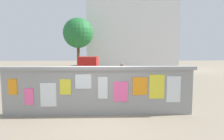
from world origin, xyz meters
TOP-DOWN VIEW (x-y plane):
  - ground at (0.00, 8.00)m, footprint 60.00×60.00m
  - poster_wall at (0.00, -0.00)m, footprint 6.77×0.42m
  - auto_rickshaw_truck at (-1.84, 6.37)m, footprint 3.71×1.78m
  - motorcycle at (0.73, 1.59)m, footprint 1.88×0.64m
  - bicycle_near at (0.76, 4.50)m, footprint 1.71×0.44m
  - bicycle_far at (-1.96, 3.20)m, footprint 1.71×0.44m
  - person_walking at (1.09, 3.05)m, footprint 0.44×0.44m
  - tree_roadside at (-2.20, 11.59)m, footprint 2.71×2.71m
  - building_background at (3.13, 16.75)m, footprint 9.86×6.22m

SIDE VIEW (x-z plane):
  - ground at x=0.00m, z-range 0.00..0.00m
  - bicycle_near at x=0.76m, z-range -0.11..0.84m
  - bicycle_far at x=-1.96m, z-range -0.11..0.84m
  - motorcycle at x=0.73m, z-range 0.03..0.90m
  - poster_wall at x=0.00m, z-range 0.02..1.72m
  - auto_rickshaw_truck at x=-1.84m, z-range -0.02..1.83m
  - person_walking at x=1.09m, z-range 0.18..1.80m
  - tree_roadside at x=-2.20m, z-range 1.22..6.41m
  - building_background at x=3.13m, z-range 0.02..8.22m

